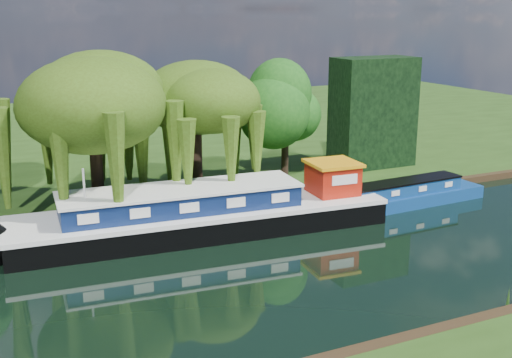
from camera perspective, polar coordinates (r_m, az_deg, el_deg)
ground at (r=28.76m, az=-5.25°, el=-9.45°), size 120.00×120.00×0.00m
far_bank at (r=60.48m, az=-16.44°, el=3.23°), size 120.00×52.00×0.45m
dutch_barge at (r=34.97m, az=-4.54°, el=-3.07°), size 20.71×6.14×4.31m
narrowboat at (r=40.41m, az=12.70°, el=-1.56°), size 12.18×2.60×1.76m
white_cruiser at (r=41.02m, az=9.95°, el=-2.09°), size 2.64×2.39×1.22m
willow_left at (r=36.51m, az=-14.33°, el=6.44°), size 7.23×7.23×8.67m
willow_right at (r=38.43m, az=-5.42°, el=6.04°), size 6.19×6.19×7.54m
tree_far_right at (r=43.28m, az=2.64°, el=6.24°), size 4.32×4.32×7.06m
conifer_hedge at (r=48.21m, az=10.36°, el=5.86°), size 6.00×3.00×8.00m
lamppost at (r=37.60m, az=-10.14°, el=0.17°), size 0.36×0.36×2.56m
mooring_posts at (r=35.81m, az=-10.68°, el=-3.05°), size 19.16×0.16×1.00m
reeds_near at (r=25.80m, az=15.74°, el=-11.62°), size 33.70×1.50×1.10m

